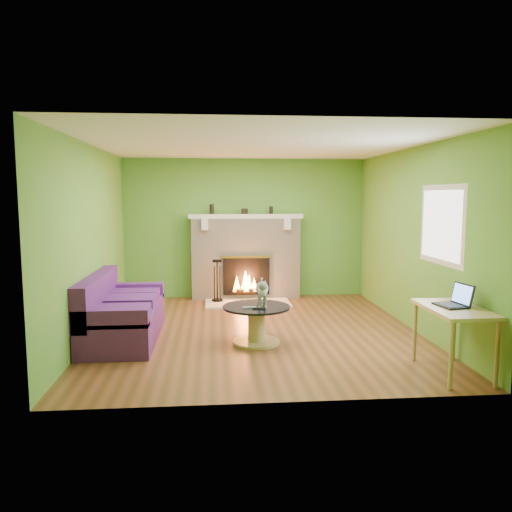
{
  "coord_description": "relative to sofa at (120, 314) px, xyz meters",
  "views": [
    {
      "loc": [
        -0.61,
        -6.9,
        1.9
      ],
      "look_at": [
        0.03,
        0.4,
        1.03
      ],
      "focal_mm": 35.0,
      "sensor_mm": 36.0,
      "label": 1
    }
  ],
  "objects": [
    {
      "name": "floor",
      "position": [
        1.86,
        0.24,
        -0.34
      ],
      "size": [
        5.0,
        5.0,
        0.0
      ],
      "primitive_type": "plane",
      "color": "#573519",
      "rests_on": "ground"
    },
    {
      "name": "ceiling",
      "position": [
        1.86,
        0.24,
        2.26
      ],
      "size": [
        5.0,
        5.0,
        0.0
      ],
      "primitive_type": "plane",
      "rotation": [
        3.14,
        0.0,
        0.0
      ],
      "color": "white",
      "rests_on": "wall_back"
    },
    {
      "name": "wall_back",
      "position": [
        1.86,
        2.74,
        0.96
      ],
      "size": [
        5.0,
        0.0,
        5.0
      ],
      "primitive_type": "plane",
      "rotation": [
        1.57,
        0.0,
        0.0
      ],
      "color": "#58882C",
      "rests_on": "floor"
    },
    {
      "name": "wall_front",
      "position": [
        1.86,
        -2.26,
        0.96
      ],
      "size": [
        5.0,
        0.0,
        5.0
      ],
      "primitive_type": "plane",
      "rotation": [
        -1.57,
        0.0,
        0.0
      ],
      "color": "#58882C",
      "rests_on": "floor"
    },
    {
      "name": "wall_left",
      "position": [
        -0.39,
        0.24,
        0.96
      ],
      "size": [
        0.0,
        5.0,
        5.0
      ],
      "primitive_type": "plane",
      "rotation": [
        1.57,
        0.0,
        1.57
      ],
      "color": "#58882C",
      "rests_on": "floor"
    },
    {
      "name": "wall_right",
      "position": [
        4.11,
        0.24,
        0.96
      ],
      "size": [
        0.0,
        5.0,
        5.0
      ],
      "primitive_type": "plane",
      "rotation": [
        1.57,
        0.0,
        -1.57
      ],
      "color": "#58882C",
      "rests_on": "floor"
    },
    {
      "name": "window_frame",
      "position": [
        4.1,
        -0.66,
        1.21
      ],
      "size": [
        0.0,
        1.2,
        1.2
      ],
      "primitive_type": "plane",
      "rotation": [
        1.57,
        0.0,
        -1.57
      ],
      "color": "silver",
      "rests_on": "wall_right"
    },
    {
      "name": "window_pane",
      "position": [
        4.09,
        -0.66,
        1.21
      ],
      "size": [
        0.0,
        1.06,
        1.06
      ],
      "primitive_type": "plane",
      "rotation": [
        1.57,
        0.0,
        -1.57
      ],
      "color": "white",
      "rests_on": "wall_right"
    },
    {
      "name": "fireplace",
      "position": [
        1.86,
        2.56,
        0.44
      ],
      "size": [
        2.1,
        0.46,
        1.58
      ],
      "color": "#BDB39D",
      "rests_on": "floor"
    },
    {
      "name": "hearth",
      "position": [
        1.86,
        2.04,
        -0.32
      ],
      "size": [
        1.5,
        0.75,
        0.03
      ],
      "primitive_type": "cube",
      "color": "beige",
      "rests_on": "floor"
    },
    {
      "name": "mantel",
      "position": [
        1.86,
        2.54,
        1.2
      ],
      "size": [
        2.1,
        0.28,
        0.08
      ],
      "primitive_type": "cube",
      "color": "silver",
      "rests_on": "fireplace"
    },
    {
      "name": "sofa",
      "position": [
        0.0,
        0.0,
        0.0
      ],
      "size": [
        0.89,
        1.94,
        0.87
      ],
      "color": "#4D185D",
      "rests_on": "floor"
    },
    {
      "name": "coffee_table",
      "position": [
        1.8,
        -0.36,
        -0.05
      ],
      "size": [
        0.87,
        0.87,
        0.49
      ],
      "color": "tan",
      "rests_on": "floor"
    },
    {
      "name": "desk",
      "position": [
        3.81,
        -1.66,
        0.3
      ],
      "size": [
        0.57,
        0.98,
        0.73
      ],
      "color": "tan",
      "rests_on": "floor"
    },
    {
      "name": "cat",
      "position": [
        1.88,
        -0.31,
        0.34
      ],
      "size": [
        0.25,
        0.59,
        0.36
      ],
      "primitive_type": null,
      "rotation": [
        0.0,
        0.0,
        -0.06
      ],
      "color": "slate",
      "rests_on": "coffee_table"
    },
    {
      "name": "remote_silver",
      "position": [
        1.7,
        -0.48,
        0.17
      ],
      "size": [
        0.17,
        0.05,
        0.02
      ],
      "primitive_type": "cube",
      "rotation": [
        0.0,
        0.0,
        0.04
      ],
      "color": "gray",
      "rests_on": "coffee_table"
    },
    {
      "name": "remote_black",
      "position": [
        1.82,
        -0.54,
        0.17
      ],
      "size": [
        0.17,
        0.07,
        0.02
      ],
      "primitive_type": "cube",
      "rotation": [
        0.0,
        0.0,
        -0.19
      ],
      "color": "black",
      "rests_on": "coffee_table"
    },
    {
      "name": "laptop",
      "position": [
        3.79,
        -1.61,
        0.52
      ],
      "size": [
        0.34,
        0.38,
        0.25
      ],
      "primitive_type": null,
      "rotation": [
        0.0,
        0.0,
        0.16
      ],
      "color": "black",
      "rests_on": "desk"
    },
    {
      "name": "fire_tools",
      "position": [
        1.32,
        2.19,
        0.07
      ],
      "size": [
        0.2,
        0.2,
        0.76
      ],
      "primitive_type": null,
      "color": "black",
      "rests_on": "hearth"
    },
    {
      "name": "mantel_vase_left",
      "position": [
        1.23,
        2.57,
        1.33
      ],
      "size": [
        0.08,
        0.08,
        0.18
      ],
      "primitive_type": "cylinder",
      "color": "black",
      "rests_on": "mantel"
    },
    {
      "name": "mantel_vase_right",
      "position": [
        2.33,
        2.57,
        1.31
      ],
      "size": [
        0.07,
        0.07,
        0.14
      ],
      "primitive_type": "cylinder",
      "color": "black",
      "rests_on": "mantel"
    },
    {
      "name": "mantel_box",
      "position": [
        1.84,
        2.57,
        1.29
      ],
      "size": [
        0.12,
        0.08,
        0.1
      ],
      "primitive_type": "cube",
      "color": "black",
      "rests_on": "mantel"
    }
  ]
}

